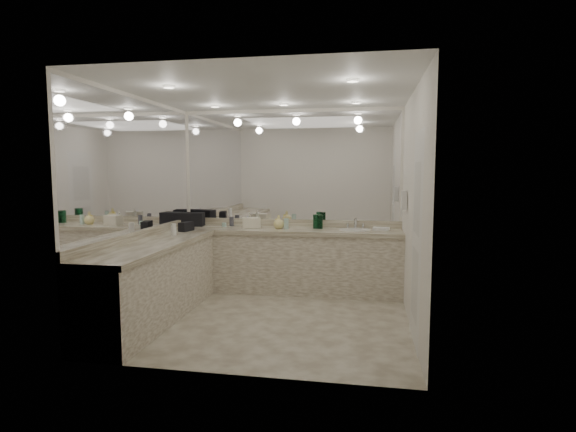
% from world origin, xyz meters
% --- Properties ---
extents(floor, '(3.20, 3.20, 0.00)m').
position_xyz_m(floor, '(0.00, 0.00, 0.00)').
color(floor, beige).
rests_on(floor, ground).
extents(ceiling, '(3.20, 3.20, 0.00)m').
position_xyz_m(ceiling, '(0.00, 0.00, 2.60)').
color(ceiling, white).
rests_on(ceiling, floor).
extents(wall_back, '(3.20, 0.02, 2.60)m').
position_xyz_m(wall_back, '(0.00, 1.50, 1.30)').
color(wall_back, white).
rests_on(wall_back, floor).
extents(wall_left, '(0.02, 3.00, 2.60)m').
position_xyz_m(wall_left, '(-1.60, 0.00, 1.30)').
color(wall_left, white).
rests_on(wall_left, floor).
extents(wall_right, '(0.02, 3.00, 2.60)m').
position_xyz_m(wall_right, '(1.60, 0.00, 1.30)').
color(wall_right, white).
rests_on(wall_right, floor).
extents(vanity_back_base, '(3.20, 0.60, 0.84)m').
position_xyz_m(vanity_back_base, '(0.00, 1.20, 0.42)').
color(vanity_back_base, silver).
rests_on(vanity_back_base, floor).
extents(vanity_back_top, '(3.20, 0.64, 0.06)m').
position_xyz_m(vanity_back_top, '(0.00, 1.19, 0.87)').
color(vanity_back_top, beige).
rests_on(vanity_back_top, vanity_back_base).
extents(vanity_left_base, '(0.60, 2.40, 0.84)m').
position_xyz_m(vanity_left_base, '(-1.30, -0.30, 0.42)').
color(vanity_left_base, silver).
rests_on(vanity_left_base, floor).
extents(vanity_left_top, '(0.64, 2.42, 0.06)m').
position_xyz_m(vanity_left_top, '(-1.29, -0.30, 0.87)').
color(vanity_left_top, beige).
rests_on(vanity_left_top, vanity_left_base).
extents(backsplash_back, '(3.20, 0.04, 0.10)m').
position_xyz_m(backsplash_back, '(0.00, 1.48, 0.95)').
color(backsplash_back, beige).
rests_on(backsplash_back, vanity_back_top).
extents(backsplash_left, '(0.04, 3.00, 0.10)m').
position_xyz_m(backsplash_left, '(-1.58, 0.00, 0.95)').
color(backsplash_left, beige).
rests_on(backsplash_left, vanity_left_top).
extents(mirror_back, '(3.12, 0.01, 1.55)m').
position_xyz_m(mirror_back, '(0.00, 1.49, 1.77)').
color(mirror_back, white).
rests_on(mirror_back, wall_back).
extents(mirror_left, '(0.01, 2.92, 1.55)m').
position_xyz_m(mirror_left, '(-1.59, 0.00, 1.77)').
color(mirror_left, white).
rests_on(mirror_left, wall_left).
extents(sink, '(0.44, 0.44, 0.03)m').
position_xyz_m(sink, '(0.95, 1.20, 0.90)').
color(sink, white).
rests_on(sink, vanity_back_top).
extents(faucet, '(0.24, 0.16, 0.14)m').
position_xyz_m(faucet, '(0.95, 1.41, 0.97)').
color(faucet, silver).
rests_on(faucet, vanity_back_top).
extents(wall_phone, '(0.06, 0.10, 0.24)m').
position_xyz_m(wall_phone, '(1.56, 0.70, 1.35)').
color(wall_phone, white).
rests_on(wall_phone, wall_right).
extents(door, '(0.02, 0.82, 2.10)m').
position_xyz_m(door, '(1.59, -0.50, 1.05)').
color(door, white).
rests_on(door, wall_right).
extents(black_toiletry_bag, '(0.37, 0.26, 0.20)m').
position_xyz_m(black_toiletry_bag, '(-1.44, 1.25, 1.00)').
color(black_toiletry_bag, black).
rests_on(black_toiletry_bag, vanity_back_top).
extents(black_bag_spill, '(0.15, 0.25, 0.13)m').
position_xyz_m(black_bag_spill, '(-1.30, 0.70, 0.96)').
color(black_bag_spill, black).
rests_on(black_bag_spill, vanity_left_top).
extents(cream_cosmetic_case, '(0.29, 0.22, 0.15)m').
position_xyz_m(cream_cosmetic_case, '(-0.51, 1.18, 0.97)').
color(cream_cosmetic_case, beige).
rests_on(cream_cosmetic_case, vanity_back_top).
extents(hand_towel, '(0.24, 0.18, 0.04)m').
position_xyz_m(hand_towel, '(1.30, 1.24, 0.92)').
color(hand_towel, white).
rests_on(hand_towel, vanity_back_top).
extents(lotion_left, '(0.07, 0.07, 0.16)m').
position_xyz_m(lotion_left, '(-1.30, 0.29, 0.98)').
color(lotion_left, white).
rests_on(lotion_left, vanity_left_top).
extents(soap_bottle_a, '(0.10, 0.10, 0.21)m').
position_xyz_m(soap_bottle_a, '(-0.56, 1.26, 1.00)').
color(soap_bottle_a, beige).
rests_on(soap_bottle_a, vanity_back_top).
extents(soap_bottle_b, '(0.10, 0.10, 0.17)m').
position_xyz_m(soap_bottle_b, '(-0.57, 1.18, 0.99)').
color(soap_bottle_b, white).
rests_on(soap_bottle_b, vanity_back_top).
extents(soap_bottle_c, '(0.18, 0.18, 0.19)m').
position_xyz_m(soap_bottle_c, '(-0.12, 1.17, 1.00)').
color(soap_bottle_c, '#FFEE94').
rests_on(soap_bottle_c, vanity_back_top).
extents(green_bottle_0, '(0.07, 0.07, 0.20)m').
position_xyz_m(green_bottle_0, '(0.40, 1.28, 1.00)').
color(green_bottle_0, '#15552F').
rests_on(green_bottle_0, vanity_back_top).
extents(green_bottle_1, '(0.07, 0.07, 0.19)m').
position_xyz_m(green_bottle_1, '(0.46, 1.28, 1.00)').
color(green_bottle_1, '#15552F').
rests_on(green_bottle_1, vanity_back_top).
extents(green_bottle_2, '(0.06, 0.06, 0.19)m').
position_xyz_m(green_bottle_2, '(0.46, 1.26, 0.99)').
color(green_bottle_2, '#15552F').
rests_on(green_bottle_2, vanity_back_top).
extents(amenity_bottle_0, '(0.06, 0.06, 0.14)m').
position_xyz_m(amenity_bottle_0, '(-0.86, 1.34, 0.97)').
color(amenity_bottle_0, '#3F3F4C').
rests_on(amenity_bottle_0, vanity_back_top).
extents(amenity_bottle_1, '(0.07, 0.07, 0.15)m').
position_xyz_m(amenity_bottle_1, '(-0.00, 1.15, 0.97)').
color(amenity_bottle_1, silver).
rests_on(amenity_bottle_1, vanity_back_top).
extents(amenity_bottle_2, '(0.06, 0.06, 0.06)m').
position_xyz_m(amenity_bottle_2, '(-0.94, 1.23, 0.93)').
color(amenity_bottle_2, silver).
rests_on(amenity_bottle_2, vanity_back_top).
extents(amenity_bottle_3, '(0.07, 0.07, 0.09)m').
position_xyz_m(amenity_bottle_3, '(-0.47, 1.17, 0.95)').
color(amenity_bottle_3, '#E0B28C').
rests_on(amenity_bottle_3, vanity_back_top).
extents(amenity_bottle_4, '(0.06, 0.06, 0.14)m').
position_xyz_m(amenity_bottle_4, '(-0.13, 1.18, 0.97)').
color(amenity_bottle_4, '#F2D84C').
rests_on(amenity_bottle_4, vanity_back_top).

